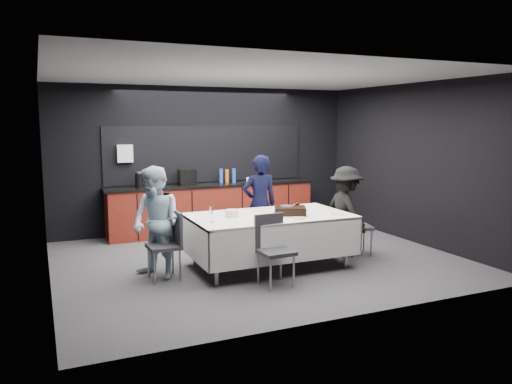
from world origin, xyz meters
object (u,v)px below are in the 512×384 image
at_px(chair_right, 353,222).
at_px(chair_left, 169,240).
at_px(chair_near, 273,244).
at_px(party_table, 270,224).
at_px(person_left, 157,223).
at_px(person_right, 346,211).
at_px(person_center, 260,204).
at_px(plate_stack, 232,213).
at_px(champagne_flute, 211,211).
at_px(cake_assembly, 290,211).

bearing_deg(chair_right, chair_left, -179.47).
bearing_deg(chair_near, party_table, 67.75).
distance_m(party_table, person_left, 1.64).
bearing_deg(person_right, chair_left, 91.70).
xyz_separation_m(chair_near, person_center, (0.50, 1.55, 0.27)).
height_order(plate_stack, person_center, person_center).
distance_m(champagne_flute, person_left, 0.77).
height_order(champagne_flute, chair_left, champagne_flute).
distance_m(party_table, plate_stack, 0.60).
bearing_deg(party_table, person_center, 76.27).
height_order(party_table, chair_near, chair_near).
distance_m(plate_stack, chair_left, 0.97).
xyz_separation_m(cake_assembly, person_right, (1.12, 0.22, -0.13)).
relative_size(chair_left, person_right, 0.65).
xyz_separation_m(chair_left, chair_near, (1.18, -0.79, 0.00)).
distance_m(person_center, person_right, 1.39).
relative_size(cake_assembly, person_right, 0.42).
bearing_deg(chair_left, plate_stack, 1.73).
height_order(champagne_flute, person_center, person_center).
xyz_separation_m(person_center, person_right, (1.19, -0.72, -0.08)).
bearing_deg(chair_near, chair_right, 24.16).
distance_m(party_table, person_right, 1.39).
relative_size(chair_left, chair_near, 1.00).
distance_m(champagne_flute, chair_left, 0.71).
bearing_deg(person_right, person_left, 89.78).
bearing_deg(chair_near, person_left, 146.31).
distance_m(party_table, champagne_flute, 1.02).
height_order(champagne_flute, person_right, person_right).
bearing_deg(cake_assembly, chair_right, 9.34).
bearing_deg(person_left, plate_stack, 54.54).
bearing_deg(chair_left, chair_near, -33.63).
xyz_separation_m(person_center, person_left, (-1.83, -0.66, -0.03)).
height_order(chair_right, person_center, person_center).
distance_m(cake_assembly, person_center, 0.94).
bearing_deg(party_table, cake_assembly, -26.59).
relative_size(champagne_flute, person_right, 0.16).
distance_m(cake_assembly, plate_stack, 0.86).
xyz_separation_m(champagne_flute, chair_left, (-0.53, 0.24, -0.40)).
relative_size(cake_assembly, chair_right, 0.65).
bearing_deg(chair_right, plate_stack, 180.00).
distance_m(chair_left, chair_near, 1.42).
distance_m(chair_near, person_right, 1.89).
bearing_deg(person_right, cake_assembly, 101.85).
bearing_deg(party_table, chair_right, 2.75).
bearing_deg(person_right, chair_right, -93.73).
relative_size(chair_left, person_left, 0.60).
distance_m(person_left, person_right, 3.02).
height_order(cake_assembly, person_left, person_left).
bearing_deg(plate_stack, person_right, 0.31).
bearing_deg(chair_left, person_center, 24.29).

